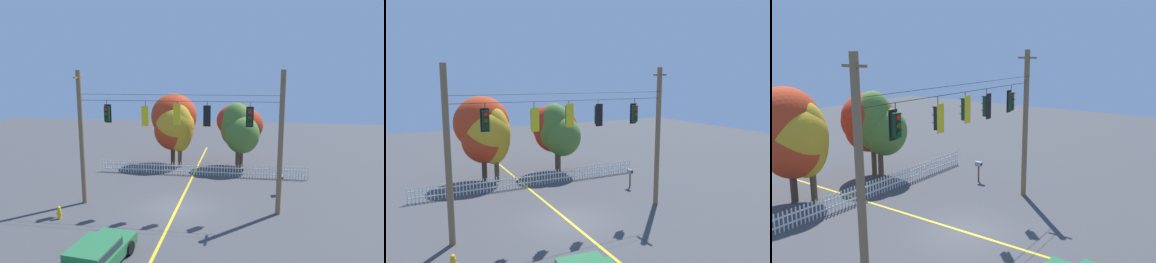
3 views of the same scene
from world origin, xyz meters
TOP-DOWN VIEW (x-y plane):
  - ground at (0.00, 0.00)m, footprint 80.00×80.00m
  - lane_centerline_stripe at (0.00, 0.00)m, footprint 0.16×36.00m
  - signal_support_span at (0.00, -0.00)m, footprint 12.47×1.10m
  - traffic_signal_northbound_secondary at (-4.33, 0.01)m, footprint 0.43×0.38m
  - traffic_signal_southbound_primary at (-1.89, -0.01)m, footprint 0.43×0.38m
  - traffic_signal_eastbound_side at (0.05, -0.01)m, footprint 0.43×0.38m
  - traffic_signal_northbound_primary at (1.83, -0.01)m, footprint 0.43×0.38m
  - traffic_signal_westbound_side at (4.30, 0.01)m, footprint 0.43×0.38m
  - white_picket_fence at (0.63, 7.03)m, footprint 16.98×0.06m
  - autumn_maple_near_fence at (-2.27, 10.22)m, footprint 4.20×4.01m
  - autumn_maple_mid at (-1.90, 9.74)m, footprint 3.47×3.12m
  - autumn_oak_far_east at (3.66, 9.39)m, footprint 3.34×3.15m
  - autumn_maple_far_west at (3.69, 10.42)m, footprint 4.12×3.48m
  - roadside_mailbox at (6.64, 3.52)m, footprint 0.25×0.44m

SIDE VIEW (x-z plane):
  - ground at x=0.00m, z-range 0.00..0.00m
  - lane_centerline_stripe at x=0.00m, z-range 0.00..0.01m
  - white_picket_fence at x=0.63m, z-range 0.00..1.03m
  - roadside_mailbox at x=6.64m, z-range 0.42..1.76m
  - autumn_oak_far_east at x=3.66m, z-range 0.57..6.40m
  - autumn_maple_mid at x=-1.90m, z-range 0.79..6.53m
  - autumn_maple_far_west at x=3.69m, z-range 0.90..6.58m
  - autumn_maple_near_fence at x=-2.27m, z-range 0.63..7.13m
  - signal_support_span at x=0.00m, z-range 0.07..8.53m
  - traffic_signal_southbound_primary at x=-1.89m, z-range 5.00..6.50m
  - traffic_signal_westbound_side at x=4.30m, z-range 5.03..6.51m
  - traffic_signal_northbound_primary at x=1.83m, z-range 5.09..6.54m
  - traffic_signal_northbound_secondary at x=-4.33m, z-range 5.14..6.52m
  - traffic_signal_eastbound_side at x=0.05m, z-range 5.19..6.57m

